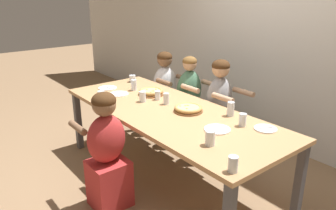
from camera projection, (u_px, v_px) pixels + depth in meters
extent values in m
plane|color=#896B4C|center=(168.00, 176.00, 3.60)|extent=(18.00, 18.00, 0.00)
cube|color=silver|center=(272.00, 18.00, 4.02)|extent=(10.00, 0.06, 3.20)
cube|color=tan|center=(168.00, 111.00, 3.34)|extent=(2.62, 1.03, 0.04)
cube|color=#4C4C51|center=(78.00, 121.00, 4.13)|extent=(0.07, 0.07, 0.74)
cube|color=#4C4C51|center=(139.00, 106.00, 4.66)|extent=(0.07, 0.07, 0.74)
cube|color=#4C4C51|center=(299.00, 182.00, 2.82)|extent=(0.07, 0.07, 0.74)
cylinder|color=brown|center=(151.00, 94.00, 3.81)|extent=(0.30, 0.30, 0.02)
torus|color=tan|center=(151.00, 91.00, 3.80)|extent=(0.27, 0.27, 0.04)
cylinder|color=#E5C675|center=(151.00, 92.00, 3.80)|extent=(0.23, 0.23, 0.04)
cylinder|color=#E5C166|center=(151.00, 92.00, 3.72)|extent=(0.02, 0.02, 0.01)
cylinder|color=#E5C166|center=(147.00, 89.00, 3.82)|extent=(0.02, 0.02, 0.01)
cylinder|color=#E5C166|center=(156.00, 89.00, 3.82)|extent=(0.02, 0.02, 0.01)
cylinder|color=#E5C166|center=(153.00, 91.00, 3.76)|extent=(0.02, 0.02, 0.01)
cylinder|color=#E5C166|center=(153.00, 91.00, 3.77)|extent=(0.02, 0.02, 0.01)
cylinder|color=brown|center=(188.00, 111.00, 3.28)|extent=(0.29, 0.29, 0.02)
torus|color=tan|center=(188.00, 108.00, 3.27)|extent=(0.28, 0.28, 0.03)
cylinder|color=#E5C675|center=(188.00, 108.00, 3.28)|extent=(0.24, 0.24, 0.03)
cylinder|color=#E5C166|center=(187.00, 108.00, 3.23)|extent=(0.02, 0.02, 0.01)
cylinder|color=#E5C166|center=(188.00, 105.00, 3.32)|extent=(0.02, 0.02, 0.01)
cylinder|color=#E5C166|center=(186.00, 105.00, 3.31)|extent=(0.02, 0.02, 0.01)
cylinder|color=#E5C166|center=(180.00, 106.00, 3.30)|extent=(0.02, 0.02, 0.01)
cylinder|color=white|center=(119.00, 94.00, 3.82)|extent=(0.22, 0.22, 0.01)
cube|color=#B7B7BC|center=(119.00, 93.00, 3.81)|extent=(0.12, 0.11, 0.01)
cylinder|color=white|center=(217.00, 129.00, 2.86)|extent=(0.23, 0.23, 0.01)
cube|color=#B7B7BC|center=(217.00, 128.00, 2.85)|extent=(0.05, 0.16, 0.01)
cylinder|color=white|center=(108.00, 88.00, 4.05)|extent=(0.22, 0.22, 0.01)
cube|color=#B7B7BC|center=(107.00, 87.00, 4.04)|extent=(0.16, 0.02, 0.01)
cylinder|color=white|center=(265.00, 129.00, 2.87)|extent=(0.20, 0.20, 0.01)
cube|color=#B7B7BC|center=(266.00, 128.00, 2.86)|extent=(0.07, 0.13, 0.01)
cylinder|color=silver|center=(132.00, 79.00, 4.32)|extent=(0.08, 0.08, 0.09)
cylinder|color=#1EA8DB|center=(132.00, 79.00, 4.32)|extent=(0.07, 0.07, 0.07)
cylinder|color=black|center=(133.00, 78.00, 4.30)|extent=(0.00, 0.01, 0.11)
cylinder|color=silver|center=(233.00, 164.00, 2.19)|extent=(0.07, 0.07, 0.11)
cylinder|color=silver|center=(233.00, 167.00, 2.19)|extent=(0.06, 0.06, 0.07)
cylinder|color=silver|center=(210.00, 138.00, 2.56)|extent=(0.08, 0.08, 0.12)
cylinder|color=black|center=(210.00, 141.00, 2.57)|extent=(0.07, 0.07, 0.08)
cylinder|color=silver|center=(231.00, 109.00, 3.15)|extent=(0.07, 0.07, 0.14)
cylinder|color=black|center=(230.00, 112.00, 3.16)|extent=(0.06, 0.06, 0.08)
cylinder|color=silver|center=(158.00, 95.00, 3.62)|extent=(0.06, 0.06, 0.10)
cylinder|color=black|center=(158.00, 98.00, 3.63)|extent=(0.05, 0.05, 0.05)
cylinder|color=silver|center=(101.00, 95.00, 3.62)|extent=(0.08, 0.08, 0.10)
cylinder|color=silver|center=(101.00, 97.00, 3.63)|extent=(0.07, 0.07, 0.05)
cylinder|color=silver|center=(143.00, 97.00, 3.55)|extent=(0.07, 0.07, 0.12)
cylinder|color=silver|center=(143.00, 99.00, 3.56)|extent=(0.06, 0.06, 0.06)
cylinder|color=silver|center=(166.00, 99.00, 3.47)|extent=(0.06, 0.06, 0.12)
cylinder|color=black|center=(166.00, 100.00, 3.48)|extent=(0.05, 0.05, 0.10)
cylinder|color=silver|center=(134.00, 85.00, 3.95)|extent=(0.07, 0.07, 0.13)
cylinder|color=silver|center=(243.00, 120.00, 2.92)|extent=(0.07, 0.07, 0.12)
cylinder|color=black|center=(242.00, 122.00, 2.93)|extent=(0.06, 0.06, 0.08)
cube|color=#477556|center=(188.00, 126.00, 4.32)|extent=(0.32, 0.34, 0.46)
ellipsoid|color=#477556|center=(189.00, 91.00, 4.15)|extent=(0.24, 0.36, 0.53)
sphere|color=tan|center=(190.00, 64.00, 4.04)|extent=(0.18, 0.18, 0.18)
ellipsoid|color=brown|center=(190.00, 61.00, 4.03)|extent=(0.18, 0.18, 0.12)
cylinder|color=tan|center=(211.00, 84.00, 4.07)|extent=(0.28, 0.06, 0.06)
cylinder|color=tan|center=(190.00, 88.00, 3.87)|extent=(0.28, 0.06, 0.06)
cube|color=#99999E|center=(217.00, 140.00, 3.94)|extent=(0.32, 0.34, 0.46)
ellipsoid|color=#99999E|center=(219.00, 100.00, 3.77)|extent=(0.24, 0.36, 0.55)
sphere|color=tan|center=(221.00, 69.00, 3.65)|extent=(0.20, 0.20, 0.20)
ellipsoid|color=#422814|center=(221.00, 66.00, 3.64)|extent=(0.20, 0.20, 0.14)
cylinder|color=tan|center=(244.00, 92.00, 3.68)|extent=(0.28, 0.06, 0.06)
cylinder|color=tan|center=(223.00, 98.00, 3.48)|extent=(0.28, 0.06, 0.06)
cube|color=#B22D2D|center=(109.00, 183.00, 3.06)|extent=(0.32, 0.34, 0.46)
ellipsoid|color=#B22D2D|center=(106.00, 139.00, 2.90)|extent=(0.24, 0.36, 0.45)
sphere|color=brown|center=(104.00, 104.00, 2.79)|extent=(0.21, 0.21, 0.21)
ellipsoid|color=#422814|center=(104.00, 100.00, 2.78)|extent=(0.21, 0.21, 0.15)
cylinder|color=brown|center=(78.00, 128.00, 2.93)|extent=(0.28, 0.06, 0.06)
cylinder|color=brown|center=(111.00, 119.00, 3.13)|extent=(0.28, 0.06, 0.06)
cube|color=silver|center=(165.00, 115.00, 4.69)|extent=(0.32, 0.34, 0.46)
ellipsoid|color=silver|center=(165.00, 84.00, 4.53)|extent=(0.24, 0.36, 0.49)
sphere|color=brown|center=(165.00, 59.00, 4.42)|extent=(0.20, 0.20, 0.20)
ellipsoid|color=#422814|center=(165.00, 57.00, 4.41)|extent=(0.21, 0.21, 0.14)
cylinder|color=brown|center=(184.00, 78.00, 4.45)|extent=(0.28, 0.06, 0.06)
cylinder|color=brown|center=(164.00, 82.00, 4.25)|extent=(0.28, 0.06, 0.06)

